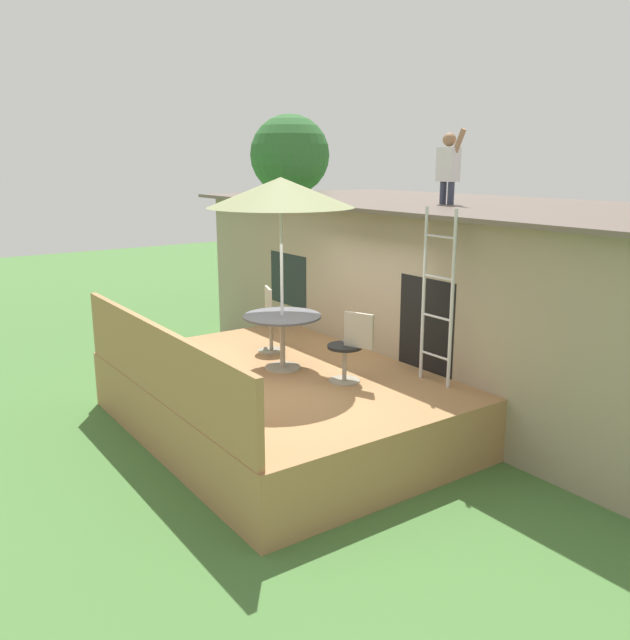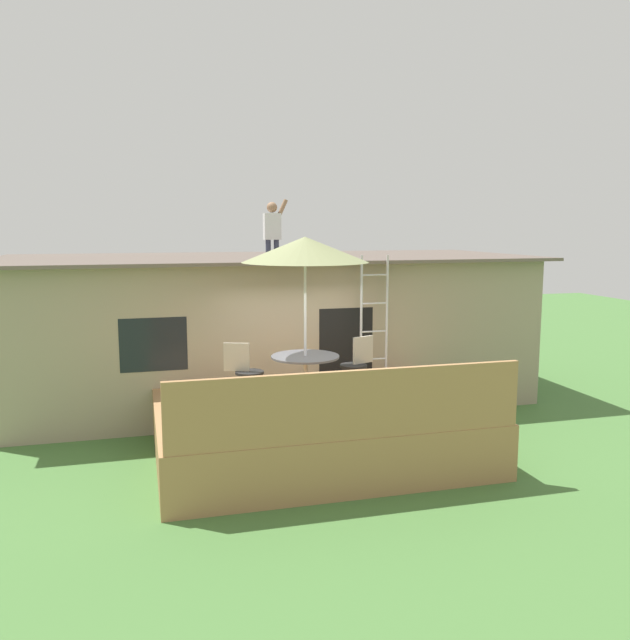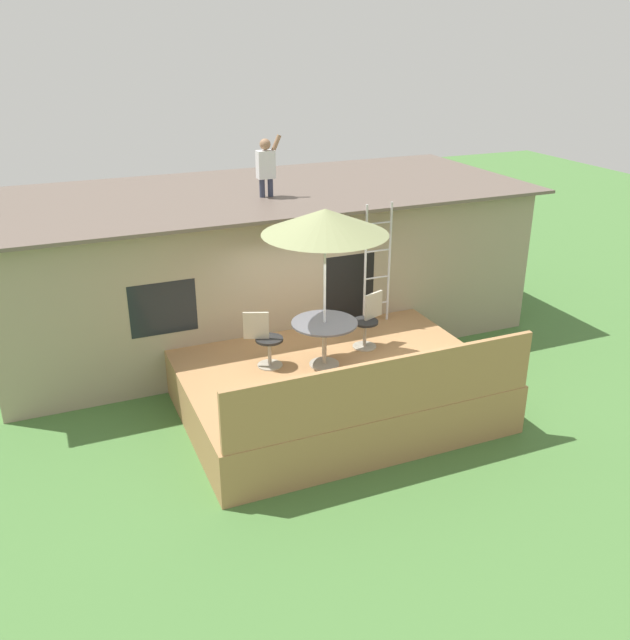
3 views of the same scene
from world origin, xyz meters
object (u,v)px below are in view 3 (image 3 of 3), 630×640
at_px(person_figure, 266,163).
at_px(patio_chair_left, 265,340).
at_px(patio_table, 324,331).
at_px(step_ladder, 377,264).
at_px(patio_chair_right, 368,321).
at_px(patio_umbrella, 325,222).

distance_m(person_figure, patio_chair_left, 3.55).
xyz_separation_m(patio_table, person_figure, (0.11, 2.91, 2.12)).
xyz_separation_m(person_figure, patio_chair_left, (-0.98, -2.57, -2.25)).
relative_size(step_ladder, patio_chair_right, 2.39).
relative_size(patio_umbrella, patio_chair_left, 2.76).
height_order(person_figure, patio_chair_left, person_figure).
bearing_deg(patio_chair_right, patio_umbrella, -0.00).
xyz_separation_m(patio_umbrella, step_ladder, (1.58, 1.27, -1.25)).
bearing_deg(patio_umbrella, patio_chair_left, 158.64).
distance_m(patio_table, step_ladder, 2.09).
xyz_separation_m(patio_table, patio_chair_right, (0.96, 0.39, -0.13)).
distance_m(step_ladder, patio_chair_right, 1.26).
relative_size(patio_table, patio_umbrella, 0.41).
xyz_separation_m(patio_table, step_ladder, (1.58, 1.27, 0.51)).
bearing_deg(person_figure, patio_chair_right, -71.27).
height_order(patio_umbrella, patio_chair_left, patio_umbrella).
bearing_deg(patio_chair_left, person_figure, 90.43).
bearing_deg(person_figure, step_ladder, -48.10).
height_order(patio_umbrella, patio_chair_right, patio_umbrella).
relative_size(person_figure, patio_chair_left, 1.21).
distance_m(patio_table, patio_umbrella, 1.76).
bearing_deg(patio_umbrella, patio_chair_right, 21.80).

